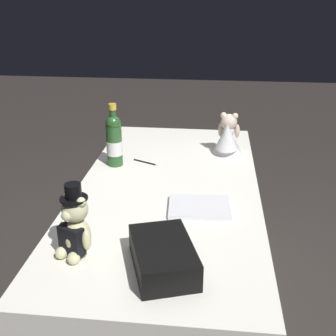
# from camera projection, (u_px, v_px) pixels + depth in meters

# --- Properties ---
(ground_plane) EXTENTS (12.00, 12.00, 0.00)m
(ground_plane) POSITION_uv_depth(u_px,v_px,m) (168.00, 305.00, 2.36)
(ground_plane) COLOR #2D2826
(reception_table) EXTENTS (1.82, 0.87, 0.72)m
(reception_table) POSITION_uv_depth(u_px,v_px,m) (168.00, 250.00, 2.22)
(reception_table) COLOR white
(reception_table) RESTS_ON ground_plane
(teddy_bear_groom) EXTENTS (0.14, 0.14, 0.28)m
(teddy_bear_groom) POSITION_uv_depth(u_px,v_px,m) (75.00, 228.00, 1.52)
(teddy_bear_groom) COLOR beige
(teddy_bear_groom) RESTS_ON reception_table
(teddy_bear_bride) EXTENTS (0.22, 0.17, 0.24)m
(teddy_bear_bride) POSITION_uv_depth(u_px,v_px,m) (228.00, 137.00, 2.44)
(teddy_bear_bride) COLOR white
(teddy_bear_bride) RESTS_ON reception_table
(champagne_bottle) EXTENTS (0.09, 0.09, 0.34)m
(champagne_bottle) POSITION_uv_depth(u_px,v_px,m) (114.00, 140.00, 2.28)
(champagne_bottle) COLOR #275325
(champagne_bottle) RESTS_ON reception_table
(signing_pen) EXTENTS (0.07, 0.14, 0.01)m
(signing_pen) POSITION_uv_depth(u_px,v_px,m) (145.00, 162.00, 2.35)
(signing_pen) COLOR black
(signing_pen) RESTS_ON reception_table
(gift_case_black) EXTENTS (0.35, 0.28, 0.10)m
(gift_case_black) POSITION_uv_depth(u_px,v_px,m) (163.00, 256.00, 1.46)
(gift_case_black) COLOR black
(gift_case_black) RESTS_ON reception_table
(guestbook) EXTENTS (0.22, 0.28, 0.02)m
(guestbook) POSITION_uv_depth(u_px,v_px,m) (199.00, 207.00, 1.87)
(guestbook) COLOR white
(guestbook) RESTS_ON reception_table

